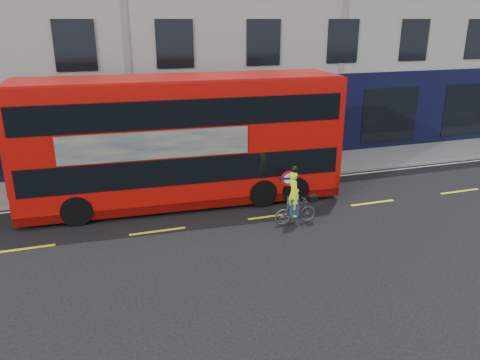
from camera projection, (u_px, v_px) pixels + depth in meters
name	position (u px, v px, depth m)	size (l,w,h in m)	color
ground	(165.00, 252.00, 13.74)	(120.00, 120.00, 0.00)	black
pavement	(140.00, 181.00, 19.57)	(60.00, 3.00, 0.12)	slate
kerb	(144.00, 193.00, 18.22)	(60.00, 0.12, 0.13)	gray
road_edge_line	(145.00, 197.00, 17.97)	(58.00, 0.10, 0.01)	silver
lane_dashes	(158.00, 231.00, 15.09)	(58.00, 0.12, 0.01)	yellow
bus	(183.00, 140.00, 16.79)	(11.58, 3.19, 4.62)	#B50C07
cyclist	(295.00, 205.00, 15.44)	(1.50, 0.56, 2.04)	#46484B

